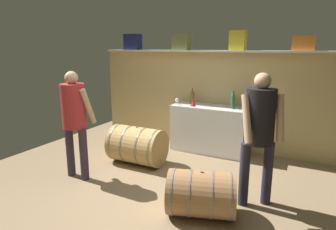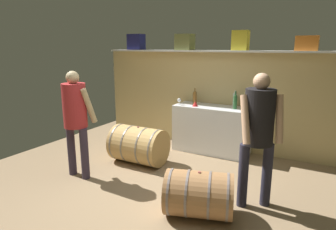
% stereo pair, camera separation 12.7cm
% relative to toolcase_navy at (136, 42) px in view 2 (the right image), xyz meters
% --- Properties ---
extents(ground_plane, '(6.08, 8.04, 0.02)m').
position_rel_toolcase_navy_xyz_m(ground_plane, '(1.71, -1.67, -2.12)').
color(ground_plane, '#8A7152').
extents(back_wall_panel, '(4.88, 0.10, 1.91)m').
position_rel_toolcase_navy_xyz_m(back_wall_panel, '(1.71, 0.15, -1.15)').
color(back_wall_panel, tan).
rests_on(back_wall_panel, ground).
extents(high_shelf_board, '(4.49, 0.40, 0.03)m').
position_rel_toolcase_navy_xyz_m(high_shelf_board, '(1.71, 0.00, -0.18)').
color(high_shelf_board, silver).
rests_on(high_shelf_board, back_wall_panel).
extents(toolcase_navy, '(0.33, 0.27, 0.33)m').
position_rel_toolcase_navy_xyz_m(toolcase_navy, '(0.00, 0.00, 0.00)').
color(toolcase_navy, navy).
rests_on(toolcase_navy, high_shelf_board).
extents(toolcase_olive, '(0.34, 0.27, 0.31)m').
position_rel_toolcase_navy_xyz_m(toolcase_olive, '(1.17, 0.00, -0.01)').
color(toolcase_olive, olive).
rests_on(toolcase_olive, high_shelf_board).
extents(toolcase_yellow, '(0.28, 0.21, 0.35)m').
position_rel_toolcase_navy_xyz_m(toolcase_yellow, '(2.28, 0.00, 0.01)').
color(toolcase_yellow, yellow).
rests_on(toolcase_yellow, high_shelf_board).
extents(toolcase_orange, '(0.35, 0.22, 0.24)m').
position_rel_toolcase_navy_xyz_m(toolcase_orange, '(3.37, 0.00, -0.04)').
color(toolcase_orange, orange).
rests_on(toolcase_orange, high_shelf_board).
extents(work_cabinet, '(1.44, 0.57, 0.90)m').
position_rel_toolcase_navy_xyz_m(work_cabinet, '(1.86, -0.19, -1.66)').
color(work_cabinet, white).
rests_on(work_cabinet, ground).
extents(wine_bottle_green, '(0.07, 0.07, 0.32)m').
position_rel_toolcase_navy_xyz_m(wine_bottle_green, '(2.30, -0.21, -1.07)').
color(wine_bottle_green, '#28572C').
rests_on(wine_bottle_green, work_cabinet).
extents(wine_bottle_clear, '(0.08, 0.08, 0.32)m').
position_rel_toolcase_navy_xyz_m(wine_bottle_clear, '(2.25, -0.07, -1.06)').
color(wine_bottle_clear, '#B6C6B9').
rests_on(wine_bottle_clear, work_cabinet).
extents(wine_bottle_amber, '(0.08, 0.08, 0.32)m').
position_rel_toolcase_navy_xyz_m(wine_bottle_amber, '(1.47, -0.14, -1.07)').
color(wine_bottle_amber, brown).
rests_on(wine_bottle_amber, work_cabinet).
extents(wine_glass, '(0.08, 0.08, 0.13)m').
position_rel_toolcase_navy_xyz_m(wine_glass, '(1.23, -0.34, -1.12)').
color(wine_glass, white).
rests_on(wine_glass, work_cabinet).
extents(red_funnel, '(0.11, 0.11, 0.10)m').
position_rel_toolcase_navy_xyz_m(red_funnel, '(1.56, -0.33, -1.16)').
color(red_funnel, red).
rests_on(red_funnel, work_cabinet).
extents(wine_barrel_near, '(0.93, 0.77, 0.57)m').
position_rel_toolcase_navy_xyz_m(wine_barrel_near, '(2.55, -2.39, -1.82)').
color(wine_barrel_near, '#9B6C42').
rests_on(wine_barrel_near, ground).
extents(wine_barrel_far, '(0.94, 0.66, 0.66)m').
position_rel_toolcase_navy_xyz_m(wine_barrel_far, '(0.95, -1.35, -1.78)').
color(wine_barrel_far, tan).
rests_on(wine_barrel_far, ground).
extents(winemaker_pouring, '(0.55, 0.53, 1.71)m').
position_rel_toolcase_navy_xyz_m(winemaker_pouring, '(3.07, -1.82, -1.06)').
color(winemaker_pouring, '#282737').
rests_on(winemaker_pouring, ground).
extents(visitor_tasting, '(0.50, 0.43, 1.66)m').
position_rel_toolcase_navy_xyz_m(visitor_tasting, '(0.44, -2.27, -1.09)').
color(visitor_tasting, '#332A3B').
rests_on(visitor_tasting, ground).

